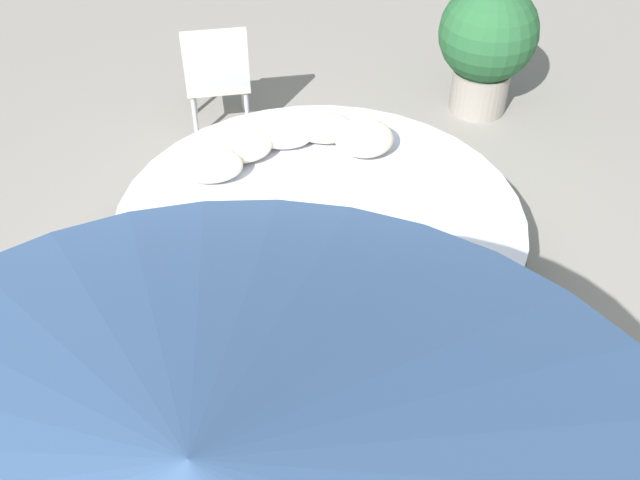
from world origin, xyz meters
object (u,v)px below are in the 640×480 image
at_px(throw_pillow_3, 239,144).
at_px(throw_pillow_1, 324,128).
at_px(throw_pillow_4, 207,164).
at_px(patio_chair, 217,72).
at_px(throw_pillow_2, 281,135).
at_px(planter, 487,41).
at_px(round_bed, 320,246).
at_px(throw_pillow_0, 364,138).

bearing_deg(throw_pillow_3, throw_pillow_1, -157.32).
relative_size(throw_pillow_4, patio_chair, 0.50).
bearing_deg(throw_pillow_2, planter, -136.65).
relative_size(round_bed, planter, 2.27).
xyz_separation_m(round_bed, throw_pillow_1, (0.03, -0.84, 0.38)).
bearing_deg(throw_pillow_4, throw_pillow_1, -145.99).
xyz_separation_m(throw_pillow_1, throw_pillow_4, (0.75, 0.51, 0.01)).
bearing_deg(throw_pillow_0, throw_pillow_2, -3.78).
height_order(throw_pillow_2, throw_pillow_3, throw_pillow_3).
relative_size(patio_chair, planter, 0.84).
bearing_deg(throw_pillow_0, throw_pillow_3, 8.04).
bearing_deg(throw_pillow_3, throw_pillow_4, 56.63).
xyz_separation_m(throw_pillow_4, patio_chair, (0.19, -1.45, -0.12)).
bearing_deg(planter, throw_pillow_4, 43.42).
distance_m(throw_pillow_0, throw_pillow_2, 0.59).
relative_size(round_bed, throw_pillow_4, 5.44).
distance_m(throw_pillow_0, throw_pillow_4, 1.11).
bearing_deg(round_bed, throw_pillow_1, -88.16).
distance_m(round_bed, throw_pillow_3, 0.93).
xyz_separation_m(round_bed, planter, (-1.27, -2.28, 0.37)).
distance_m(throw_pillow_4, patio_chair, 1.47).
bearing_deg(throw_pillow_4, round_bed, 156.80).
bearing_deg(planter, patio_chair, 12.43).
height_order(round_bed, planter, planter).
distance_m(throw_pillow_3, throw_pillow_4, 0.32).
bearing_deg(throw_pillow_2, throw_pillow_1, -165.29).
distance_m(round_bed, throw_pillow_4, 0.93).
bearing_deg(throw_pillow_1, patio_chair, -44.83).
height_order(throw_pillow_2, throw_pillow_4, throw_pillow_4).
bearing_deg(throw_pillow_2, round_bed, 113.49).
bearing_deg(throw_pillow_0, throw_pillow_1, -22.47).
height_order(patio_chair, planter, planter).
height_order(throw_pillow_0, throw_pillow_1, throw_pillow_0).
relative_size(throw_pillow_1, throw_pillow_4, 0.93).
relative_size(round_bed, patio_chair, 2.69).
bearing_deg(planter, round_bed, 60.78).
distance_m(throw_pillow_1, planter, 1.94).
relative_size(throw_pillow_3, throw_pillow_4, 0.96).
bearing_deg(throw_pillow_4, throw_pillow_3, -123.37).
bearing_deg(round_bed, planter, -119.22).
relative_size(throw_pillow_1, planter, 0.39).
distance_m(patio_chair, planter, 2.30).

